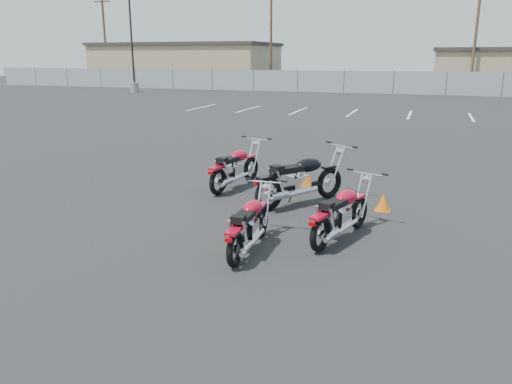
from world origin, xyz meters
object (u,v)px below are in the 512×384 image
(motorcycle_second_black, at_px, (301,180))
(motorcycle_third_red, at_px, (341,213))
(motorcycle_front_red, at_px, (235,168))
(motorcycle_rear_red, at_px, (249,225))

(motorcycle_second_black, distance_m, motorcycle_third_red, 2.12)
(motorcycle_front_red, relative_size, motorcycle_third_red, 1.06)
(motorcycle_front_red, height_order, motorcycle_second_black, motorcycle_second_black)
(motorcycle_second_black, relative_size, motorcycle_third_red, 1.08)
(motorcycle_front_red, xyz_separation_m, motorcycle_third_red, (2.92, -2.59, -0.03))
(motorcycle_front_red, height_order, motorcycle_rear_red, motorcycle_front_red)
(motorcycle_second_black, bearing_deg, motorcycle_front_red, 155.42)
(motorcycle_second_black, xyz_separation_m, motorcycle_rear_red, (-0.12, -2.77, -0.10))
(motorcycle_front_red, bearing_deg, motorcycle_second_black, -24.58)
(motorcycle_rear_red, bearing_deg, motorcycle_third_red, 37.80)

